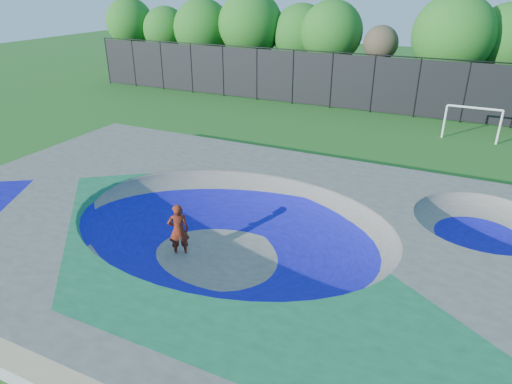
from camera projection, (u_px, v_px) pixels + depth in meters
ground at (231, 257)px, 15.55m from camera, size 120.00×120.00×0.00m
skate_deck at (231, 238)px, 15.24m from camera, size 22.00×14.00×1.50m
skater at (179, 230)px, 15.30m from camera, size 0.83×0.79×1.92m
skateboard at (180, 254)px, 15.69m from camera, size 0.78×0.59×0.05m
soccer_goal at (473, 117)px, 26.35m from camera, size 3.07×0.12×2.03m
fence at (373, 83)px, 31.88m from camera, size 48.09×0.09×4.04m
treeline at (408, 34)px, 33.95m from camera, size 53.01×7.69×8.26m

